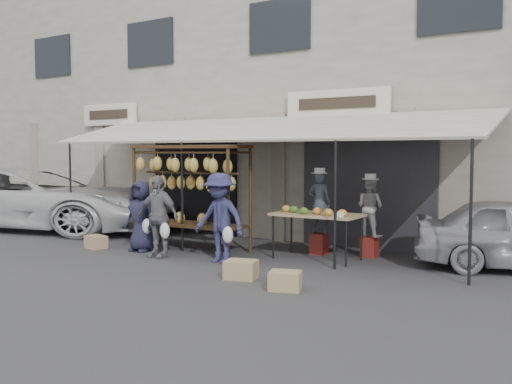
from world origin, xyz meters
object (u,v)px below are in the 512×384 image
at_px(crate_near_a, 241,270).
at_px(crate_near_b, 285,281).
at_px(van, 25,184).
at_px(crate_far, 96,242).
at_px(banana_rack, 189,177).
at_px(vendor_left, 320,203).
at_px(produce_table, 316,215).
at_px(customer_right, 220,218).
at_px(vendor_right, 370,207).
at_px(customer_mid, 158,216).
at_px(customer_left, 141,216).

relative_size(crate_near_a, crate_near_b, 1.07).
bearing_deg(van, crate_far, -120.58).
bearing_deg(banana_rack, vendor_left, 22.64).
xyz_separation_m(banana_rack, van, (-6.04, 0.37, -0.35)).
distance_m(produce_table, crate_near_b, 2.66).
xyz_separation_m(vendor_left, crate_near_a, (-0.08, -2.75, -0.91)).
distance_m(banana_rack, crate_near_a, 3.30).
height_order(customer_right, crate_far, customer_right).
relative_size(produce_table, crate_far, 3.74).
height_order(vendor_right, customer_mid, customer_mid).
xyz_separation_m(produce_table, crate_far, (-4.63, -1.37, -0.73)).
distance_m(customer_mid, van, 6.15).
bearing_deg(vendor_right, crate_near_b, 103.49).
bearing_deg(customer_left, vendor_right, 25.00).
xyz_separation_m(vendor_left, crate_far, (-4.43, -1.94, -0.93)).
bearing_deg(crate_near_a, customer_mid, 163.06).
xyz_separation_m(vendor_right, van, (-9.57, -0.93, 0.23)).
xyz_separation_m(vendor_left, van, (-8.58, -0.68, 0.17)).
xyz_separation_m(produce_table, customer_mid, (-2.78, -1.42, -0.05)).
distance_m(produce_table, crate_far, 4.89).
distance_m(banana_rack, van, 6.06).
height_order(vendor_left, vendor_right, vendor_left).
bearing_deg(crate_near_a, van, 166.34).
xyz_separation_m(crate_near_a, crate_far, (-4.34, 0.81, -0.02)).
bearing_deg(crate_far, customer_left, 13.22).
bearing_deg(van, vendor_right, -98.21).
bearing_deg(customer_left, vendor_left, 27.70).
relative_size(vendor_left, crate_near_a, 2.49).
bearing_deg(crate_far, banana_rack, 24.94).
height_order(vendor_right, customer_left, vendor_right).
height_order(produce_table, van, van).
bearing_deg(banana_rack, produce_table, 10.15).
height_order(vendor_right, customer_right, customer_right).
distance_m(banana_rack, vendor_right, 3.80).
xyz_separation_m(produce_table, vendor_right, (0.78, 0.81, 0.13)).
bearing_deg(produce_table, vendor_right, 46.13).
bearing_deg(customer_mid, customer_right, 5.86).
bearing_deg(customer_right, banana_rack, 153.00).
relative_size(customer_mid, customer_right, 0.96).
xyz_separation_m(vendor_left, customer_right, (-1.21, -1.79, -0.21)).
relative_size(vendor_right, crate_near_a, 2.32).
distance_m(vendor_left, crate_near_b, 3.29).
xyz_separation_m(customer_right, van, (-7.37, 1.10, 0.38)).
height_order(customer_left, van, van).
distance_m(customer_left, crate_near_a, 3.48).
bearing_deg(crate_near_a, crate_near_b, -15.74).
xyz_separation_m(customer_mid, customer_right, (1.37, 0.20, 0.03)).
xyz_separation_m(produce_table, crate_near_b, (0.71, -2.46, -0.73)).
bearing_deg(banana_rack, customer_left, -142.14).
bearing_deg(vendor_right, van, 20.41).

